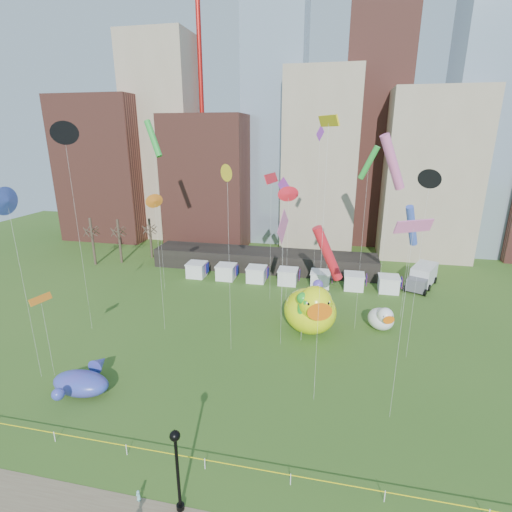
% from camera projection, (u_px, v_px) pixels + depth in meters
% --- Properties ---
extents(ground, '(160.00, 160.00, 0.00)m').
position_uv_depth(ground, '(205.00, 469.00, 26.90)').
color(ground, '#325A1C').
rests_on(ground, ground).
extents(skyline, '(101.00, 23.00, 68.00)m').
position_uv_depth(skyline, '(313.00, 139.00, 76.87)').
color(skyline, brown).
rests_on(skyline, ground).
extents(crane_left, '(23.00, 1.00, 76.00)m').
position_uv_depth(crane_left, '(202.00, 5.00, 76.58)').
color(crane_left, red).
rests_on(crane_left, ground).
extents(pavilion, '(38.00, 6.00, 3.20)m').
position_uv_depth(pavilion, '(264.00, 260.00, 66.36)').
color(pavilion, black).
rests_on(pavilion, ground).
extents(vendor_tents, '(33.24, 2.80, 2.40)m').
position_uv_depth(vendor_tents, '(288.00, 277.00, 59.91)').
color(vendor_tents, white).
rests_on(vendor_tents, ground).
extents(bare_trees, '(8.44, 6.44, 8.50)m').
position_uv_depth(bare_trees, '(120.00, 240.00, 69.50)').
color(bare_trees, '#382B21').
rests_on(bare_trees, ground).
extents(caution_tape, '(50.00, 0.06, 0.90)m').
position_uv_depth(caution_tape, '(205.00, 461.00, 26.69)').
color(caution_tape, white).
rests_on(caution_tape, ground).
extents(big_duck, '(7.93, 9.13, 6.44)m').
position_uv_depth(big_duck, '(311.00, 309.00, 44.70)').
color(big_duck, '#EAFF0D').
rests_on(big_duck, ground).
extents(small_duck, '(3.88, 4.47, 3.16)m').
position_uv_depth(small_duck, '(382.00, 318.00, 45.73)').
color(small_duck, white).
rests_on(small_duck, ground).
extents(seahorse_green, '(1.77, 1.99, 5.90)m').
position_uv_depth(seahorse_green, '(302.00, 307.00, 42.41)').
color(seahorse_green, silver).
rests_on(seahorse_green, ground).
extents(seahorse_purple, '(1.56, 1.80, 5.73)m').
position_uv_depth(seahorse_purple, '(318.00, 292.00, 46.45)').
color(seahorse_purple, silver).
rests_on(seahorse_purple, ground).
extents(whale_inflatable, '(5.43, 6.92, 2.37)m').
position_uv_depth(whale_inflatable, '(82.00, 381.00, 34.63)').
color(whale_inflatable, '#4C3A9F').
rests_on(whale_inflatable, ground).
extents(lamppost, '(0.64, 0.64, 6.10)m').
position_uv_depth(lamppost, '(177.00, 462.00, 22.89)').
color(lamppost, black).
rests_on(lamppost, footpath).
extents(box_truck, '(5.57, 8.00, 3.21)m').
position_uv_depth(box_truck, '(422.00, 276.00, 58.77)').
color(box_truck, silver).
rests_on(box_truck, ground).
extents(toddler, '(0.32, 0.28, 0.77)m').
position_uv_depth(toddler, '(138.00, 496.00, 24.46)').
color(toddler, silver).
rests_on(toddler, footpath).
extents(kite_0, '(1.21, 4.04, 17.53)m').
position_uv_depth(kite_0, '(271.00, 179.00, 49.52)').
color(kite_0, silver).
rests_on(kite_0, ground).
extents(kite_1, '(2.86, 1.90, 16.67)m').
position_uv_depth(kite_1, '(414.00, 227.00, 26.97)').
color(kite_1, silver).
rests_on(kite_1, ground).
extents(kite_2, '(1.28, 1.48, 19.37)m').
position_uv_depth(kite_2, '(430.00, 180.00, 34.79)').
color(kite_2, silver).
rests_on(kite_2, ground).
extents(kite_3, '(2.17, 1.43, 21.27)m').
position_uv_depth(kite_3, '(369.00, 163.00, 40.47)').
color(kite_3, silver).
rests_on(kite_3, ground).
extents(kite_4, '(1.25, 1.34, 19.69)m').
position_uv_depth(kite_4, '(227.00, 174.00, 36.19)').
color(kite_4, silver).
rests_on(kite_4, ground).
extents(kite_5, '(0.77, 2.36, 18.22)m').
position_uv_depth(kite_5, '(7.00, 201.00, 32.00)').
color(kite_5, silver).
rests_on(kite_5, ground).
extents(kite_6, '(0.79, 2.14, 8.40)m').
position_uv_depth(kite_6, '(41.00, 300.00, 34.90)').
color(kite_6, silver).
rests_on(kite_6, ground).
extents(kite_7, '(0.89, 1.77, 23.45)m').
position_uv_depth(kite_7, '(320.00, 142.00, 47.08)').
color(kite_7, silver).
rests_on(kite_7, ground).
extents(kite_8, '(4.44, 2.67, 11.84)m').
position_uv_depth(kite_8, '(328.00, 254.00, 47.76)').
color(kite_8, silver).
rests_on(kite_8, ground).
extents(kite_9, '(4.36, 3.18, 22.54)m').
position_uv_depth(kite_9, '(392.00, 162.00, 49.71)').
color(kite_9, silver).
rests_on(kite_9, ground).
extents(kite_10, '(0.82, 2.38, 23.66)m').
position_uv_depth(kite_10, '(64.00, 133.00, 39.52)').
color(kite_10, silver).
rests_on(kite_10, ground).
extents(kite_11, '(2.94, 2.04, 24.22)m').
position_uv_depth(kite_11, '(153.00, 139.00, 51.41)').
color(kite_11, silver).
rests_on(kite_11, ground).
extents(kite_12, '(1.62, 2.32, 23.63)m').
position_uv_depth(kite_12, '(328.00, 125.00, 27.00)').
color(kite_12, silver).
rests_on(kite_12, ground).
extents(kite_13, '(2.49, 3.02, 14.58)m').
position_uv_depth(kite_13, '(412.00, 226.00, 45.62)').
color(kite_13, silver).
rests_on(kite_13, ground).
extents(kite_14, '(0.86, 1.41, 16.22)m').
position_uv_depth(kite_14, '(155.00, 202.00, 41.44)').
color(kite_14, silver).
rests_on(kite_14, ground).
extents(kite_15, '(2.09, 1.60, 17.02)m').
position_uv_depth(kite_15, '(284.00, 189.00, 50.76)').
color(kite_15, silver).
rests_on(kite_15, ground).
extents(kite_16, '(1.60, 1.10, 16.65)m').
position_uv_depth(kite_16, '(289.00, 194.00, 44.15)').
color(kite_16, silver).
rests_on(kite_16, ground).
extents(kite_17, '(0.65, 3.52, 15.26)m').
position_uv_depth(kite_17, '(283.00, 228.00, 38.80)').
color(kite_17, silver).
rests_on(kite_17, ground).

